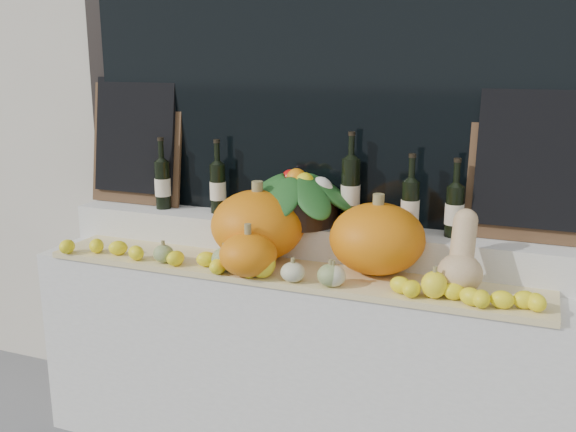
{
  "coord_description": "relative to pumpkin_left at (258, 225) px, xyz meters",
  "views": [
    {
      "loc": [
        0.94,
        -0.91,
        1.76
      ],
      "look_at": [
        0.0,
        1.45,
        1.12
      ],
      "focal_mm": 40.0,
      "sensor_mm": 36.0,
      "label": 1
    }
  ],
  "objects": [
    {
      "name": "wine_bottle_tall",
      "position": [
        0.35,
        0.2,
        0.14
      ],
      "size": [
        0.08,
        0.08,
        0.41
      ],
      "color": "black",
      "rests_on": "rear_tier"
    },
    {
      "name": "rear_tier",
      "position": [
        0.16,
        0.18,
        -0.1
      ],
      "size": [
        2.3,
        0.25,
        0.16
      ],
      "primitive_type": "cube",
      "color": "silver",
      "rests_on": "display_sill"
    },
    {
      "name": "chalkboard_right",
      "position": [
        1.08,
        0.24,
        0.31
      ],
      "size": [
        0.5,
        0.12,
        0.62
      ],
      "rotation": [
        -0.15,
        0.0,
        0.0
      ],
      "color": "#4C331E",
      "rests_on": "rear_tier"
    },
    {
      "name": "display_sill",
      "position": [
        0.16,
        0.03,
        -0.62
      ],
      "size": [
        2.3,
        0.55,
        0.88
      ],
      "primitive_type": "cube",
      "color": "silver",
      "rests_on": "ground"
    },
    {
      "name": "butternut_squash",
      "position": [
        0.86,
        -0.08,
        -0.03
      ],
      "size": [
        0.17,
        0.22,
        0.3
      ],
      "color": "tan",
      "rests_on": "straw_bedding"
    },
    {
      "name": "chalkboard_left",
      "position": [
        -0.76,
        0.24,
        0.31
      ],
      "size": [
        0.5,
        0.12,
        0.62
      ],
      "rotation": [
        -0.15,
        0.0,
        0.0
      ],
      "color": "#4C331E",
      "rests_on": "rear_tier"
    },
    {
      "name": "wine_bottle_far_left",
      "position": [
        -0.58,
        0.17,
        0.1
      ],
      "size": [
        0.08,
        0.08,
        0.34
      ],
      "color": "black",
      "rests_on": "rear_tier"
    },
    {
      "name": "lemon_heap",
      "position": [
        0.16,
        -0.21,
        -0.12
      ],
      "size": [
        2.2,
        0.16,
        0.06
      ],
      "primitive_type": null,
      "color": "yellow",
      "rests_on": "straw_bedding"
    },
    {
      "name": "pumpkin_left",
      "position": [
        0.0,
        0.0,
        0.0
      ],
      "size": [
        0.4,
        0.4,
        0.3
      ],
      "primitive_type": "ellipsoid",
      "rotation": [
        0.0,
        0.0,
        -0.0
      ],
      "color": "orange",
      "rests_on": "straw_bedding"
    },
    {
      "name": "wine_bottle_near_left",
      "position": [
        -0.29,
        0.2,
        0.11
      ],
      "size": [
        0.08,
        0.08,
        0.34
      ],
      "color": "black",
      "rests_on": "rear_tier"
    },
    {
      "name": "wine_bottle_far_right",
      "position": [
        0.79,
        0.18,
        0.09
      ],
      "size": [
        0.08,
        0.08,
        0.32
      ],
      "color": "black",
      "rests_on": "rear_tier"
    },
    {
      "name": "straw_bedding",
      "position": [
        0.16,
        -0.1,
        -0.16
      ],
      "size": [
        2.1,
        0.32,
        0.02
      ],
      "primitive_type": "cube",
      "color": "tan",
      "rests_on": "display_sill"
    },
    {
      "name": "pumpkin_right",
      "position": [
        0.52,
        0.01,
        -0.01
      ],
      "size": [
        0.49,
        0.49,
        0.28
      ],
      "primitive_type": "ellipsoid",
      "rotation": [
        0.0,
        0.0,
        0.33
      ],
      "color": "orange",
      "rests_on": "straw_bedding"
    },
    {
      "name": "pumpkin_center",
      "position": [
        0.05,
        -0.21,
        -0.06
      ],
      "size": [
        0.26,
        0.26,
        0.17
      ],
      "primitive_type": "ellipsoid",
      "rotation": [
        0.0,
        0.0,
        -0.12
      ],
      "color": "orange",
      "rests_on": "straw_bedding"
    },
    {
      "name": "wine_bottle_near_right",
      "position": [
        0.61,
        0.17,
        0.1
      ],
      "size": [
        0.08,
        0.08,
        0.33
      ],
      "color": "black",
      "rests_on": "rear_tier"
    },
    {
      "name": "produce_bowl",
      "position": [
        0.11,
        0.16,
        0.11
      ],
      "size": [
        0.57,
        0.57,
        0.25
      ],
      "color": "black",
      "rests_on": "rear_tier"
    },
    {
      "name": "decorative_gourds",
      "position": [
        0.22,
        -0.2,
        -0.1
      ],
      "size": [
        1.22,
        0.13,
        0.14
      ],
      "color": "#335F1C",
      "rests_on": "straw_bedding"
    }
  ]
}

